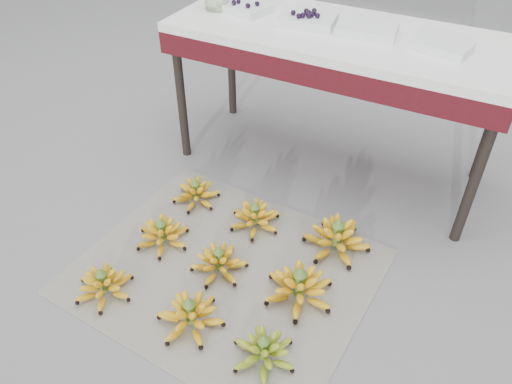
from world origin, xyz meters
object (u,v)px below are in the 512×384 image
at_px(bunch_mid_left, 162,234).
at_px(bunch_back_center, 255,217).
at_px(tray_right, 367,29).
at_px(tray_far_right, 442,46).
at_px(bunch_front_left, 104,285).
at_px(tray_far_left, 245,8).
at_px(bunch_back_left, 196,193).
at_px(bunch_front_right, 264,351).
at_px(bunch_mid_center, 219,262).
at_px(bunch_mid_right, 299,287).
at_px(tray_left, 308,20).
at_px(vendor_table, 338,48).
at_px(newspaper_mat, 225,271).
at_px(bunch_back_right, 337,238).
at_px(bunch_front_center, 190,315).

height_order(bunch_mid_left, bunch_back_center, bunch_mid_left).
distance_m(tray_right, tray_far_right, 0.35).
bearing_deg(bunch_front_left, tray_far_left, 114.92).
bearing_deg(bunch_back_left, bunch_mid_left, -65.13).
distance_m(bunch_mid_left, bunch_back_center, 0.45).
relative_size(bunch_front_right, tray_far_right, 1.17).
relative_size(bunch_mid_left, bunch_mid_center, 1.17).
relative_size(bunch_mid_left, bunch_back_center, 0.94).
bearing_deg(tray_right, tray_far_left, -179.28).
bearing_deg(bunch_mid_center, tray_right, 72.34).
bearing_deg(bunch_mid_right, tray_left, 132.76).
height_order(bunch_mid_right, tray_far_right, tray_far_right).
height_order(bunch_back_left, vendor_table, vendor_table).
bearing_deg(bunch_mid_right, newspaper_mat, -157.81).
distance_m(newspaper_mat, bunch_back_right, 0.54).
relative_size(bunch_back_right, tray_right, 1.19).
relative_size(bunch_front_center, bunch_mid_left, 1.10).
xyz_separation_m(bunch_front_right, tray_left, (-0.42, 1.28, 0.76)).
bearing_deg(bunch_front_center, bunch_front_left, 167.53).
bearing_deg(bunch_front_left, bunch_mid_center, 66.19).
bearing_deg(bunch_front_center, tray_far_left, 91.69).
height_order(bunch_front_right, bunch_mid_center, bunch_mid_center).
bearing_deg(vendor_table, newspaper_mat, -95.91).
bearing_deg(newspaper_mat, tray_left, 93.79).
relative_size(bunch_mid_right, tray_far_left, 1.40).
xyz_separation_m(bunch_back_center, vendor_table, (0.12, 0.65, 0.64)).
height_order(bunch_front_left, bunch_front_right, same).
distance_m(vendor_table, tray_left, 0.20).
height_order(newspaper_mat, bunch_front_center, bunch_front_center).
bearing_deg(bunch_mid_left, tray_far_left, 108.47).
bearing_deg(tray_right, bunch_front_left, -114.92).
relative_size(bunch_mid_center, bunch_back_left, 0.86).
relative_size(bunch_mid_center, bunch_back_right, 0.75).
bearing_deg(bunch_back_center, vendor_table, 57.37).
xyz_separation_m(tray_far_left, tray_left, (0.35, -0.01, 0.00)).
relative_size(bunch_mid_left, tray_far_right, 1.18).
bearing_deg(bunch_mid_center, bunch_front_left, -140.97).
height_order(bunch_front_right, tray_far_left, tray_far_left).
bearing_deg(tray_far_right, newspaper_mat, -121.17).
distance_m(bunch_front_left, bunch_back_left, 0.70).
bearing_deg(bunch_front_left, vendor_table, 93.26).
relative_size(bunch_front_right, bunch_back_left, 1.00).
relative_size(newspaper_mat, bunch_mid_right, 3.29).
height_order(bunch_front_right, bunch_back_left, bunch_front_right).
distance_m(newspaper_mat, bunch_back_left, 0.52).
bearing_deg(bunch_back_center, bunch_mid_right, -61.82).
height_order(bunch_front_left, bunch_back_center, bunch_back_center).
bearing_deg(tray_far_left, tray_left, -1.90).
relative_size(bunch_front_right, tray_left, 1.06).
relative_size(bunch_front_right, bunch_mid_center, 1.16).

